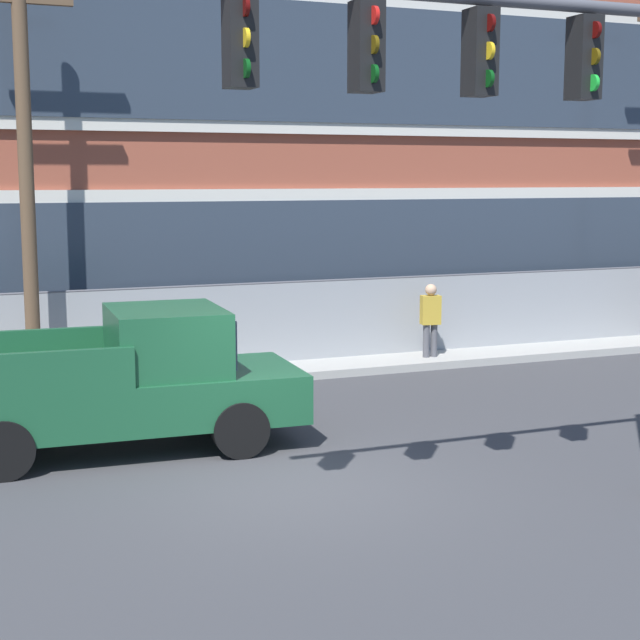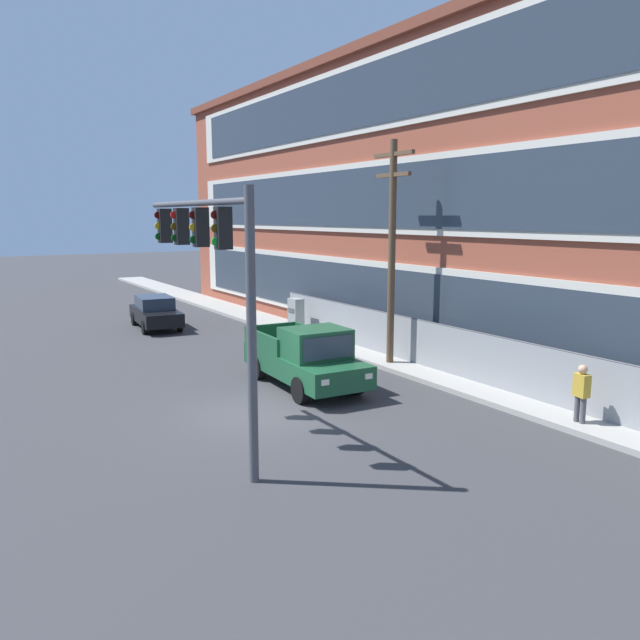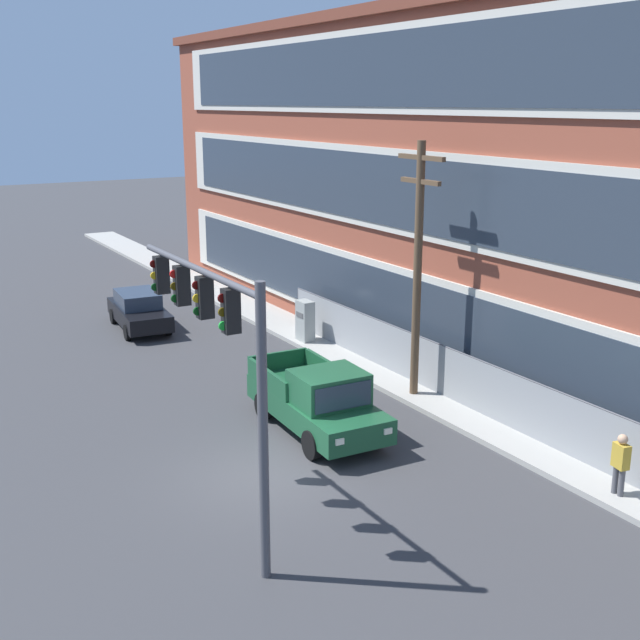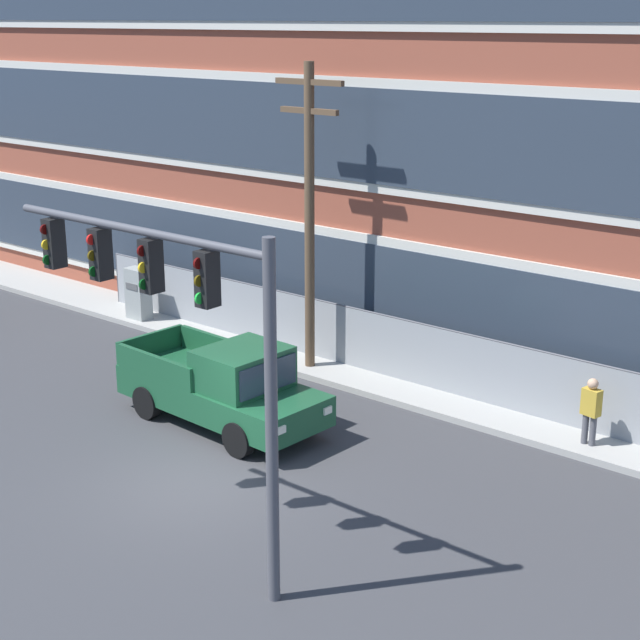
# 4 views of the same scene
# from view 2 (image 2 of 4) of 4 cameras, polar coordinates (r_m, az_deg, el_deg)

# --- Properties ---
(ground_plane) EXTENTS (160.00, 160.00, 0.00)m
(ground_plane) POSITION_cam_2_polar(r_m,az_deg,el_deg) (17.60, -5.63, -8.57)
(ground_plane) COLOR #38383A
(sidewalk_building_side) EXTENTS (80.00, 2.03, 0.16)m
(sidewalk_building_side) POSITION_cam_2_polar(r_m,az_deg,el_deg) (21.44, 11.52, -5.19)
(sidewalk_building_side) COLOR #9E9B93
(sidewalk_building_side) RESTS_ON ground
(brick_mill_building) EXTENTS (50.94, 12.39, 12.39)m
(brick_mill_building) POSITION_cam_2_polar(r_m,az_deg,el_deg) (26.12, 23.04, 10.41)
(brick_mill_building) COLOR brown
(brick_mill_building) RESTS_ON ground
(chain_link_fence) EXTENTS (27.17, 0.06, 1.80)m
(chain_link_fence) POSITION_cam_2_polar(r_m,az_deg,el_deg) (19.94, 16.48, -4.03)
(chain_link_fence) COLOR gray
(chain_link_fence) RESTS_ON ground
(traffic_signal_mast) EXTENTS (6.16, 0.43, 6.04)m
(traffic_signal_mast) POSITION_cam_2_polar(r_m,az_deg,el_deg) (14.27, -10.03, 5.68)
(traffic_signal_mast) COLOR #4C4C51
(traffic_signal_mast) RESTS_ON ground
(pickup_truck_dark_green) EXTENTS (5.39, 2.35, 2.02)m
(pickup_truck_dark_green) POSITION_cam_2_polar(r_m,az_deg,el_deg) (19.94, -1.26, -3.53)
(pickup_truck_dark_green) COLOR #194C2D
(pickup_truck_dark_green) RESTS_ON ground
(sedan_black) EXTENTS (4.59, 2.17, 1.56)m
(sedan_black) POSITION_cam_2_polar(r_m,az_deg,el_deg) (31.59, -14.81, 0.71)
(sedan_black) COLOR black
(sedan_black) RESTS_ON ground
(utility_pole_near_corner) EXTENTS (2.12, 0.26, 8.07)m
(utility_pole_near_corner) POSITION_cam_2_polar(r_m,az_deg,el_deg) (22.45, 6.60, 6.83)
(utility_pole_near_corner) COLOR brown
(utility_pole_near_corner) RESTS_ON ground
(electrical_cabinet) EXTENTS (0.74, 0.50, 1.75)m
(electrical_cabinet) POSITION_cam_2_polar(r_m,az_deg,el_deg) (28.46, -2.21, 0.24)
(electrical_cabinet) COLOR #939993
(electrical_cabinet) RESTS_ON ground
(pedestrian_near_cabinet) EXTENTS (0.44, 0.31, 1.69)m
(pedestrian_near_cabinet) POSITION_cam_2_polar(r_m,az_deg,el_deg) (17.48, 22.78, -6.08)
(pedestrian_near_cabinet) COLOR #4C4C51
(pedestrian_near_cabinet) RESTS_ON ground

